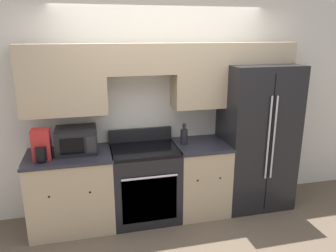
{
  "coord_description": "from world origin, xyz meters",
  "views": [
    {
      "loc": [
        -0.88,
        -3.26,
        2.2
      ],
      "look_at": [
        -0.0,
        0.31,
        1.15
      ],
      "focal_mm": 35.0,
      "sensor_mm": 36.0,
      "label": 1
    }
  ],
  "objects_px": {
    "refrigerator": "(254,136)",
    "microwave": "(76,140)",
    "oven_range": "(145,183)",
    "bottle": "(184,136)"
  },
  "relations": [
    {
      "from": "refrigerator",
      "to": "microwave",
      "type": "distance_m",
      "value": 2.21
    },
    {
      "from": "oven_range",
      "to": "microwave",
      "type": "xyz_separation_m",
      "value": [
        -0.76,
        0.08,
        0.58
      ]
    },
    {
      "from": "oven_range",
      "to": "refrigerator",
      "type": "distance_m",
      "value": 1.52
    },
    {
      "from": "refrigerator",
      "to": "bottle",
      "type": "xyz_separation_m",
      "value": [
        -0.96,
        -0.04,
        0.08
      ]
    },
    {
      "from": "refrigerator",
      "to": "bottle",
      "type": "bearing_deg",
      "value": -177.75
    },
    {
      "from": "oven_range",
      "to": "microwave",
      "type": "distance_m",
      "value": 0.96
    },
    {
      "from": "microwave",
      "to": "bottle",
      "type": "xyz_separation_m",
      "value": [
        1.25,
        -0.04,
        -0.03
      ]
    },
    {
      "from": "refrigerator",
      "to": "microwave",
      "type": "height_order",
      "value": "refrigerator"
    },
    {
      "from": "refrigerator",
      "to": "bottle",
      "type": "relative_size",
      "value": 7.23
    },
    {
      "from": "oven_range",
      "to": "refrigerator",
      "type": "bearing_deg",
      "value": 2.85
    }
  ]
}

